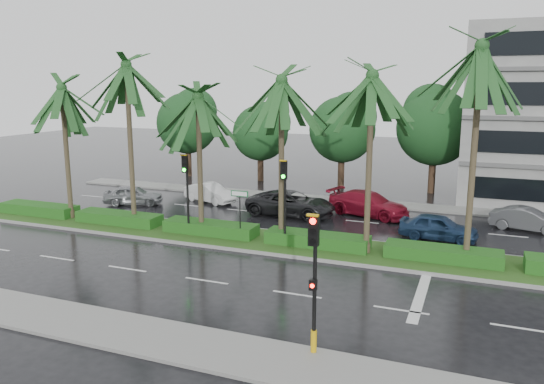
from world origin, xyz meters
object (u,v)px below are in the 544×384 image
at_px(signal_near, 314,278).
at_px(car_grey, 528,219).
at_px(car_silver, 133,195).
at_px(signal_median_left, 186,183).
at_px(car_darkgrey, 291,203).
at_px(car_blue, 438,227).
at_px(car_red, 368,204).
at_px(street_sign, 240,203).
at_px(car_white, 210,193).

height_order(signal_near, car_grey, signal_near).
xyz_separation_m(car_silver, car_grey, (24.50, 2.65, -0.02)).
relative_size(signal_median_left, car_darkgrey, 0.79).
distance_m(car_silver, car_blue, 20.03).
height_order(signal_near, car_darkgrey, signal_near).
bearing_deg(car_red, car_grey, -73.76).
height_order(car_red, car_grey, car_red).
bearing_deg(street_sign, car_blue, 24.60).
bearing_deg(car_blue, signal_near, 174.65).
distance_m(signal_near, car_white, 22.17).
height_order(car_silver, car_grey, car_silver).
distance_m(car_darkgrey, car_red, 4.83).
bearing_deg(signal_near, street_sign, 125.34).
xyz_separation_m(car_white, car_blue, (15.50, -3.64, 0.03)).
distance_m(car_red, car_blue, 5.92).
distance_m(car_blue, car_grey, 5.80).
height_order(street_sign, car_grey, street_sign).
relative_size(car_silver, car_blue, 0.98).
height_order(signal_median_left, car_white, signal_median_left).
bearing_deg(car_white, signal_median_left, -141.61).
bearing_deg(car_darkgrey, car_blue, -101.51).
relative_size(car_darkgrey, car_blue, 1.38).
distance_m(signal_near, car_darkgrey, 17.65).
height_order(car_darkgrey, car_grey, car_darkgrey).
xyz_separation_m(signal_near, car_grey, (7.00, 17.88, -1.86)).
bearing_deg(street_sign, signal_median_left, -176.53).
xyz_separation_m(signal_median_left, street_sign, (3.00, 0.18, -0.87)).
bearing_deg(car_red, car_blue, -113.10).
bearing_deg(car_white, street_sign, -124.87).
relative_size(signal_near, street_sign, 1.68).
bearing_deg(car_white, car_blue, -84.99).
relative_size(signal_median_left, car_silver, 1.11).
xyz_separation_m(signal_near, car_red, (-2.00, 18.07, -1.75)).
bearing_deg(car_white, signal_near, -125.72).
xyz_separation_m(signal_near, car_silver, (-17.50, 15.23, -1.83)).
bearing_deg(signal_near, car_white, 126.05).
bearing_deg(signal_median_left, signal_near, -44.09).
bearing_deg(signal_median_left, car_grey, 25.73).
bearing_deg(car_grey, signal_near, 171.87).
bearing_deg(signal_median_left, car_silver, 143.52).
distance_m(signal_near, car_blue, 14.55).
height_order(signal_near, street_sign, signal_near).
bearing_deg(car_silver, signal_median_left, -149.48).
relative_size(car_silver, car_darkgrey, 0.71).
xyz_separation_m(car_darkgrey, car_red, (4.50, 1.75, -0.01)).
bearing_deg(car_darkgrey, car_white, 78.29).
bearing_deg(car_white, car_red, -70.67).
relative_size(car_silver, car_grey, 1.00).
bearing_deg(street_sign, signal_near, -54.66).
relative_size(signal_median_left, car_grey, 1.11).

